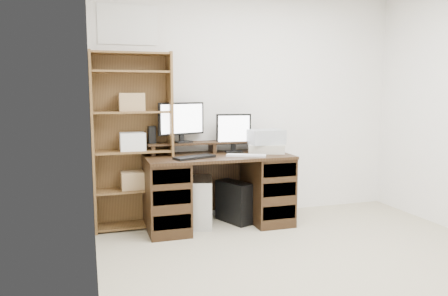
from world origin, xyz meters
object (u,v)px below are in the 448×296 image
monitor_small (234,131)px  printer (266,148)px  tower_silver (201,202)px  monitor_wide (181,120)px  bookshelf (132,139)px  desk (218,189)px  tower_black (234,202)px

monitor_small → printer: bearing=-17.1°
monitor_small → tower_silver: (-0.39, -0.08, -0.73)m
monitor_wide → monitor_small: bearing=-23.3°
monitor_wide → bookshelf: (-0.51, 0.01, -0.19)m
desk → tower_silver: size_ratio=3.01×
tower_silver → monitor_small: bearing=27.0°
desk → monitor_small: size_ratio=3.61×
monitor_small → printer: (0.32, -0.14, -0.18)m
monitor_wide → printer: size_ratio=1.37×
tower_silver → desk: bearing=-9.1°
printer → bookshelf: (-1.39, 0.20, 0.12)m
desk → tower_black: bearing=16.8°
bookshelf → tower_silver: bearing=-11.6°
monitor_wide → monitor_small: size_ratio=1.24×
desk → tower_black: size_ratio=3.14×
monitor_small → bookshelf: bearing=-176.1°
tower_silver → bookshelf: 0.97m
tower_black → bookshelf: 1.27m
monitor_wide → bookshelf: 0.55m
desk → tower_silver: 0.23m
monitor_wide → bookshelf: bearing=160.9°
tower_silver → tower_black: bearing=13.0°
tower_black → tower_silver: bearing=157.1°
monitor_wide → monitor_small: (0.56, -0.05, -0.13)m
printer → tower_silver: size_ratio=0.76×
monitor_small → tower_silver: 0.83m
desk → bookshelf: bookshelf is taller
monitor_small → tower_black: 0.76m
tower_black → bookshelf: (-1.05, 0.15, 0.70)m
monitor_small → printer: monitor_small is taller
desk → monitor_small: (0.22, 0.16, 0.59)m
monitor_small → printer: size_ratio=1.10×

